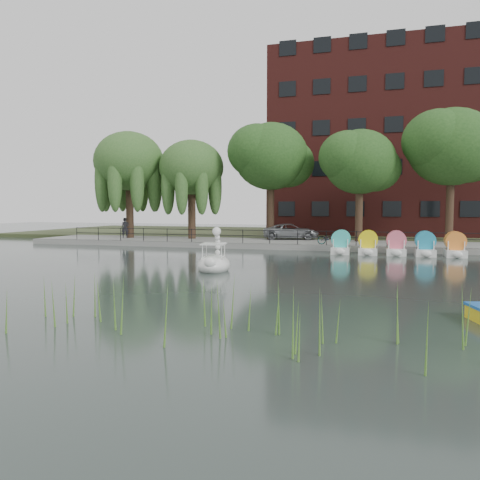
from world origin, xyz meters
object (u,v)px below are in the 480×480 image
at_px(minivan, 291,230).
at_px(swan_boat, 214,261).
at_px(pedestrian, 125,226).
at_px(bicycle, 330,237).

xyz_separation_m(minivan, swan_boat, (-0.68, -16.83, -0.68)).
height_order(pedestrian, swan_boat, pedestrian).
bearing_deg(minivan, bicycle, -155.23).
distance_m(minivan, pedestrian, 13.93).
height_order(minivan, bicycle, minivan).
bearing_deg(minivan, swan_boat, 164.20).
distance_m(pedestrian, swan_boat, 19.30).
bearing_deg(swan_boat, bicycle, 61.29).
xyz_separation_m(pedestrian, swan_boat, (13.00, -14.23, -0.94)).
bearing_deg(bicycle, swan_boat, 157.03).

